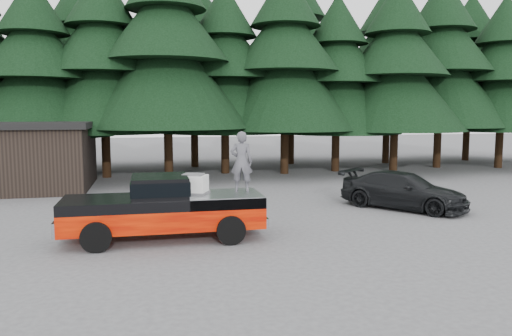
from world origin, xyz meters
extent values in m
plane|color=#4C4C4E|center=(0.00, 0.00, 0.00)|extent=(120.00, 120.00, 0.00)
cube|color=black|center=(-1.84, 0.55, 1.62)|extent=(1.66, 1.90, 0.59)
cube|color=white|center=(-0.84, 0.71, 1.60)|extent=(0.97, 0.90, 0.54)
imported|color=#504F56|center=(0.66, 0.81, 2.26)|extent=(0.77, 0.61, 1.87)
imported|color=black|center=(7.61, 3.39, 0.72)|extent=(4.66, 5.10, 1.43)
cube|color=black|center=(-9.00, 12.00, 1.50)|extent=(8.00, 6.00, 3.00)
cube|color=black|center=(-9.00, 12.00, 3.15)|extent=(8.40, 6.40, 0.30)
camera|label=1|loc=(-2.17, -14.25, 3.82)|focal=35.00mm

